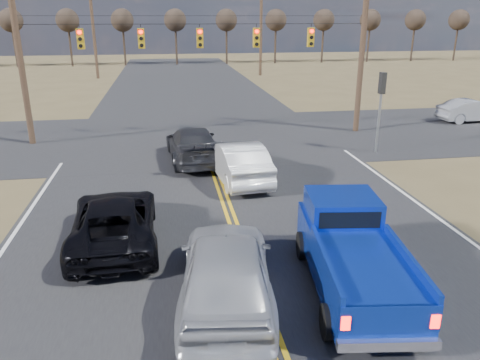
{
  "coord_description": "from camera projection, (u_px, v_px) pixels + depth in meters",
  "views": [
    {
      "loc": [
        -1.99,
        -7.44,
        6.36
      ],
      "look_at": [
        0.22,
        6.26,
        1.5
      ],
      "focal_mm": 35.0,
      "sensor_mm": 36.0,
      "label": 1
    }
  ],
  "objects": [
    {
      "name": "treeline",
      "position": [
        190.0,
        27.0,
        32.57
      ],
      "size": [
        87.0,
        117.8,
        7.4
      ],
      "color": "#33261C",
      "rests_on": "ground"
    },
    {
      "name": "cross_car_east_near",
      "position": [
        472.0,
        111.0,
        29.68
      ],
      "size": [
        1.64,
        4.37,
        1.42
      ],
      "primitive_type": "imported",
      "rotation": [
        0.0,
        0.0,
        1.6
      ],
      "color": "#A7A9AF",
      "rests_on": "ground"
    },
    {
      "name": "ground",
      "position": [
        279.0,
        353.0,
        9.34
      ],
      "size": [
        160.0,
        160.0,
        0.0
      ],
      "primitive_type": "plane",
      "color": "brown",
      "rests_on": "ground"
    },
    {
      "name": "road_main",
      "position": [
        220.0,
        185.0,
        18.65
      ],
      "size": [
        14.0,
        120.0,
        0.02
      ],
      "primitive_type": "cube",
      "color": "#28282B",
      "rests_on": "ground"
    },
    {
      "name": "pickup_truck",
      "position": [
        352.0,
        253.0,
        11.3
      ],
      "size": [
        2.65,
        5.5,
        1.99
      ],
      "rotation": [
        0.0,
        0.0,
        -0.13
      ],
      "color": "black",
      "rests_on": "ground"
    },
    {
      "name": "black_suv",
      "position": [
        114.0,
        221.0,
        13.67
      ],
      "size": [
        2.58,
        5.27,
        1.44
      ],
      "primitive_type": "imported",
      "rotation": [
        0.0,
        0.0,
        3.18
      ],
      "color": "black",
      "rests_on": "ground"
    },
    {
      "name": "road_cross",
      "position": [
        203.0,
        137.0,
        26.11
      ],
      "size": [
        120.0,
        12.0,
        0.02
      ],
      "primitive_type": "cube",
      "color": "#28282B",
      "rests_on": "ground"
    },
    {
      "name": "white_car_queue",
      "position": [
        238.0,
        161.0,
        19.0
      ],
      "size": [
        2.15,
        5.04,
        1.62
      ],
      "primitive_type": "imported",
      "rotation": [
        0.0,
        0.0,
        3.23
      ],
      "color": "silver",
      "rests_on": "ground"
    },
    {
      "name": "dgrey_car_queue",
      "position": [
        193.0,
        144.0,
        21.58
      ],
      "size": [
        2.52,
        5.51,
        1.56
      ],
      "primitive_type": "imported",
      "rotation": [
        0.0,
        0.0,
        3.2
      ],
      "color": "#303034",
      "rests_on": "ground"
    },
    {
      "name": "silver_suv",
      "position": [
        226.0,
        270.0,
        10.66
      ],
      "size": [
        2.77,
        5.47,
        1.79
      ],
      "primitive_type": "imported",
      "rotation": [
        0.0,
        0.0,
        3.01
      ],
      "color": "#B0B2B9",
      "rests_on": "ground"
    },
    {
      "name": "signal_gantry",
      "position": [
        210.0,
        43.0,
        24.31
      ],
      "size": [
        19.6,
        4.83,
        10.0
      ],
      "color": "#473323",
      "rests_on": "ground"
    },
    {
      "name": "utility_poles",
      "position": [
        202.0,
        40.0,
        23.45
      ],
      "size": [
        19.6,
        58.32,
        10.0
      ],
      "color": "#473323",
      "rests_on": "ground"
    }
  ]
}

